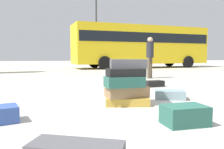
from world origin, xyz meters
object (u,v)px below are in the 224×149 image
Objects in this scene: suitcase_brown_foreground_near at (117,89)px; person_bearded_onlooker at (150,54)px; suitcase_teal_behind_tower at (185,115)px; suitcase_tower at (126,84)px; suitcase_black_upright_blue at (154,84)px; lamp_post at (96,11)px; suitcase_slate_left_side at (170,95)px; parked_bus at (141,44)px.

person_bearded_onlooker is (2.21, 3.61, 0.88)m from suitcase_brown_foreground_near.
suitcase_teal_behind_tower is 6.52m from person_bearded_onlooker.
suitcase_tower is 1.57× the size of suitcase_black_upright_blue.
lamp_post is at bearing 80.86° from suitcase_black_upright_blue.
lamp_post reaches higher than person_bearded_onlooker.
person_bearded_onlooker is (0.82, 2.51, 0.91)m from suitcase_black_upright_blue.
suitcase_slate_left_side is at bearing 67.22° from suitcase_teal_behind_tower.
suitcase_tower reaches higher than suitcase_teal_behind_tower.
suitcase_teal_behind_tower is at bearing -116.15° from suitcase_black_upright_blue.
lamp_post is (-0.97, 8.84, 3.33)m from person_bearded_onlooker.
parked_bus is (3.69, 12.54, 1.74)m from suitcase_slate_left_side.
suitcase_brown_foreground_near is at bearing -95.70° from lamp_post.
suitcase_brown_foreground_near is 0.94× the size of suitcase_black_upright_blue.
lamp_post is at bearing 83.87° from suitcase_teal_behind_tower.
suitcase_tower is 0.51× the size of person_bearded_onlooker.
lamp_post is at bearing -130.40° from person_bearded_onlooker.
suitcase_brown_foreground_near is 0.05× the size of parked_bus.
suitcase_tower reaches higher than suitcase_brown_foreground_near.
suitcase_tower reaches higher than suitcase_black_upright_blue.
suitcase_tower is 5.38m from person_bearded_onlooker.
suitcase_teal_behind_tower is (-0.65, -1.77, 0.04)m from suitcase_slate_left_side.
suitcase_tower is 0.13× the size of lamp_post.
suitcase_brown_foreground_near is 4.32m from person_bearded_onlooker.
suitcase_brown_foreground_near is 0.92× the size of suitcase_teal_behind_tower.
suitcase_brown_foreground_near is 1.77m from suitcase_black_upright_blue.
suitcase_slate_left_side is 1.94m from suitcase_black_upright_blue.
suitcase_slate_left_side is at bearing 27.57° from person_bearded_onlooker.
suitcase_slate_left_side is 13.19m from parked_bus.
suitcase_teal_behind_tower is at bearing -88.04° from suitcase_slate_left_side.
parked_bus reaches higher than suitcase_teal_behind_tower.
suitcase_brown_foreground_near is 2.58m from suitcase_teal_behind_tower.
parked_bus is at bearing 55.69° from suitcase_brown_foreground_near.
suitcase_teal_behind_tower is 15.05m from parked_bus.
parked_bus reaches higher than suitcase_tower.
person_bearded_onlooker is at bearing 61.95° from suitcase_black_upright_blue.
suitcase_slate_left_side is (1.08, 0.41, -0.30)m from suitcase_tower.
suitcase_slate_left_side is at bearing -52.13° from suitcase_brown_foreground_near.
person_bearded_onlooker reaches higher than suitcase_slate_left_side.
suitcase_teal_behind_tower is at bearing -115.37° from parked_bus.
parked_bus is at bearing -11.56° from lamp_post.
lamp_post is at bearing 110.94° from suitcase_slate_left_side.
suitcase_black_upright_blue is at bearing 71.12° from suitcase_teal_behind_tower.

